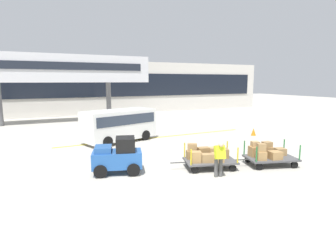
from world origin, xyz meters
TOP-DOWN VIEW (x-y plane):
  - ground_plane at (0.00, 0.00)m, footprint 120.00×120.00m
  - apron_lead_line at (2.65, 9.34)m, footprint 14.12×0.67m
  - terminal_building at (0.00, 25.97)m, footprint 50.37×2.51m
  - jet_bridge at (-4.93, 19.99)m, footprint 19.86×3.00m
  - baggage_tug at (-2.01, 2.91)m, footprint 2.32×1.71m
  - baggage_cart_lead at (1.94, 1.83)m, footprint 3.08×1.99m
  - baggage_cart_middle at (4.74, 1.00)m, footprint 3.08×1.99m
  - baggage_handler at (1.65, 0.58)m, footprint 0.49×0.50m
  - shuttle_van at (-0.20, 9.22)m, footprint 5.16×3.33m
  - safety_cone_near at (9.31, 6.98)m, footprint 0.36×0.36m

SIDE VIEW (x-z plane):
  - ground_plane at x=0.00m, z-range 0.00..0.00m
  - apron_lead_line at x=2.65m, z-range 0.00..0.01m
  - safety_cone_near at x=9.31m, z-range 0.00..0.55m
  - baggage_cart_lead at x=1.94m, z-range -0.01..1.11m
  - baggage_cart_middle at x=4.74m, z-range -0.02..1.13m
  - baggage_tug at x=-2.01m, z-range -0.04..1.54m
  - baggage_handler at x=1.65m, z-range 0.08..1.65m
  - shuttle_van at x=-0.20m, z-range 0.19..2.28m
  - terminal_building at x=0.00m, z-range 0.01..6.36m
  - jet_bridge at x=-4.93m, z-range 1.88..8.32m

